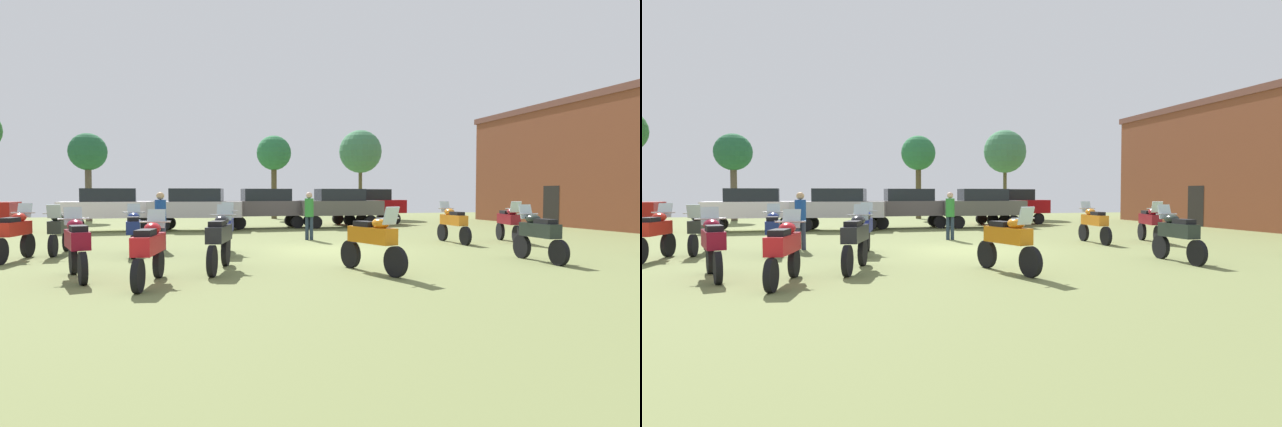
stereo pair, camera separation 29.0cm
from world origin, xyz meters
The scene contains 22 objects.
ground_plane centered at (0.00, 0.00, 0.01)m, with size 44.00×52.00×0.02m.
motorcycle_1 centered at (4.50, -3.94, 0.74)m, with size 0.62×2.11×1.48m.
motorcycle_2 centered at (-8.65, -0.01, 0.76)m, with size 0.68×2.15×1.51m.
motorcycle_3 centered at (-0.32, -4.41, 0.76)m, with size 0.85×2.22×1.50m.
motorcycle_4 centered at (4.95, 1.03, 0.75)m, with size 0.62×2.30×1.48m.
motorcycle_5 centered at (7.06, 0.75, 0.76)m, with size 0.83×2.24×1.49m.
motorcycle_6 centered at (-5.06, -4.60, 0.74)m, with size 0.71×2.25×1.45m.
motorcycle_7 centered at (-3.16, -0.11, 0.76)m, with size 0.68×2.14×1.50m.
motorcycle_8 centered at (-7.84, 1.27, 0.74)m, with size 0.62×2.11×1.47m.
motorcycle_10 centered at (-3.60, -3.23, 0.77)m, with size 0.81×2.26×1.51m.
motorcycle_11 centered at (-5.74, 0.37, 0.74)m, with size 0.62×2.18×1.47m.
motorcycle_12 centered at (-6.53, -3.54, 0.75)m, with size 0.82×2.12×1.48m.
car_1 centered at (-7.59, 10.38, 1.19)m, with size 4.40×2.05×2.00m.
car_2 centered at (5.88, 11.97, 1.19)m, with size 4.51×2.40×2.00m.
car_3 centered at (3.64, 10.04, 1.19)m, with size 4.35×1.92×2.00m.
car_4 centered at (-0.15, 10.57, 1.19)m, with size 4.34×1.89×2.00m.
car_5 centered at (-3.61, 9.75, 1.19)m, with size 4.55×2.53×2.00m.
person_1 centered at (0.30, 3.59, 1.09)m, with size 0.43×0.43×1.82m.
person_2 centered at (-5.03, 1.51, 1.09)m, with size 0.36×0.36×1.81m.
tree_2 centered at (1.97, 19.63, 4.49)m, with size 2.39×2.39×5.77m.
tree_4 centered at (8.27, 19.38, 4.78)m, with size 3.09×3.09×6.33m.
tree_5 centered at (-9.93, 19.79, 4.31)m, with size 2.34×2.34×5.57m.
Camera 1 is at (-4.53, -14.88, 1.80)m, focal length 28.22 mm.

